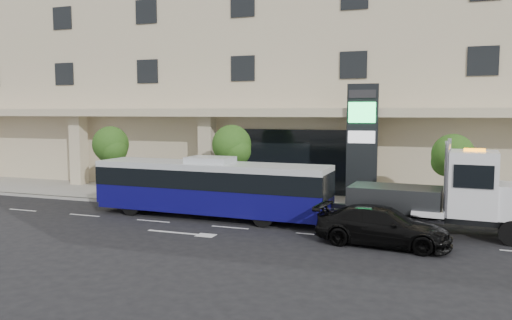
{
  "coord_description": "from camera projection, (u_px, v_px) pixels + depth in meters",
  "views": [
    {
      "loc": [
        8.58,
        -22.07,
        5.23
      ],
      "look_at": [
        0.01,
        2.0,
        2.77
      ],
      "focal_mm": 35.0,
      "sensor_mm": 36.0,
      "label": 1
    }
  ],
  "objects": [
    {
      "name": "ground",
      "position": [
        242.0,
        221.0,
        24.06
      ],
      "size": [
        120.0,
        120.0,
        0.0
      ],
      "primitive_type": "plane",
      "color": "black",
      "rests_on": "ground"
    },
    {
      "name": "sidewalk",
      "position": [
        273.0,
        202.0,
        28.74
      ],
      "size": [
        120.0,
        6.0,
        0.15
      ],
      "primitive_type": "cube",
      "color": "gray",
      "rests_on": "ground"
    },
    {
      "name": "curb",
      "position": [
        256.0,
        211.0,
        25.93
      ],
      "size": [
        120.0,
        0.3,
        0.15
      ],
      "primitive_type": "cube",
      "color": "gray",
      "rests_on": "ground"
    },
    {
      "name": "convention_center",
      "position": [
        315.0,
        49.0,
        37.57
      ],
      "size": [
        60.0,
        17.6,
        20.0
      ],
      "color": "beige",
      "rests_on": "ground"
    },
    {
      "name": "tree_left",
      "position": [
        111.0,
        147.0,
        30.46
      ],
      "size": [
        2.27,
        2.2,
        4.22
      ],
      "color": "#422B19",
      "rests_on": "sidewalk"
    },
    {
      "name": "tree_mid",
      "position": [
        232.0,
        148.0,
        27.77
      ],
      "size": [
        2.28,
        2.2,
        4.38
      ],
      "color": "#422B19",
      "rests_on": "sidewalk"
    },
    {
      "name": "tree_right",
      "position": [
        453.0,
        158.0,
        23.96
      ],
      "size": [
        2.1,
        2.0,
        4.04
      ],
      "color": "#422B19",
      "rests_on": "sidewalk"
    },
    {
      "name": "city_bus",
      "position": [
        210.0,
        187.0,
        24.71
      ],
      "size": [
        12.02,
        2.86,
        3.03
      ],
      "rotation": [
        0.0,
        0.0,
        -0.03
      ],
      "color": "black",
      "rests_on": "ground"
    },
    {
      "name": "tow_truck",
      "position": [
        452.0,
        196.0,
        21.15
      ],
      "size": [
        8.98,
        2.72,
        4.08
      ],
      "rotation": [
        0.0,
        0.0,
        -0.07
      ],
      "color": "#2D3033",
      "rests_on": "ground"
    },
    {
      "name": "black_sedan",
      "position": [
        382.0,
        226.0,
        19.59
      ],
      "size": [
        5.42,
        2.63,
        1.52
      ],
      "primitive_type": "imported",
      "rotation": [
        0.0,
        0.0,
        1.47
      ],
      "color": "black",
      "rests_on": "ground"
    },
    {
      "name": "signage_pylon",
      "position": [
        362.0,
        144.0,
        27.16
      ],
      "size": [
        1.68,
        0.71,
        6.6
      ],
      "rotation": [
        0.0,
        0.0,
        0.06
      ],
      "color": "black",
      "rests_on": "sidewalk"
    }
  ]
}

